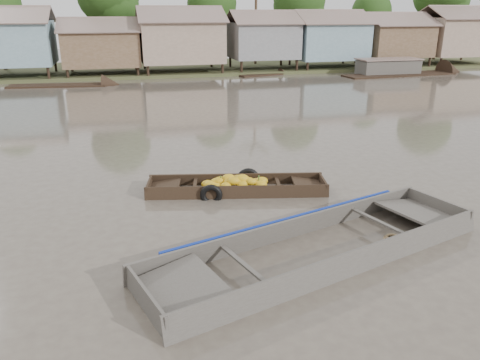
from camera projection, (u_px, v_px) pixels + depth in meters
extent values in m
plane|color=#51473E|center=(236.00, 224.00, 11.73)|extent=(120.00, 120.00, 0.00)
cube|color=#384723|center=(149.00, 70.00, 41.80)|extent=(120.00, 12.00, 0.50)
cube|color=gray|center=(9.00, 43.00, 35.29)|extent=(6.20, 5.20, 3.20)
cube|color=brown|center=(0.00, 14.00, 33.31)|extent=(6.60, 3.02, 1.28)
cube|color=brown|center=(8.00, 14.00, 35.87)|extent=(6.60, 3.02, 1.28)
cube|color=brown|center=(102.00, 48.00, 36.99)|extent=(5.80, 4.60, 2.70)
cube|color=brown|center=(99.00, 25.00, 35.24)|extent=(6.20, 2.67, 1.14)
cube|color=brown|center=(100.00, 24.00, 37.51)|extent=(6.20, 2.67, 1.14)
cube|color=gray|center=(181.00, 41.00, 38.28)|extent=(6.50, 5.30, 3.30)
cube|color=brown|center=(182.00, 14.00, 36.25)|extent=(6.90, 3.08, 1.31)
cube|color=brown|center=(178.00, 14.00, 38.86)|extent=(6.90, 3.08, 1.31)
cube|color=slate|center=(263.00, 40.00, 39.89)|extent=(5.40, 4.70, 2.90)
cube|color=brown|center=(268.00, 17.00, 38.08)|extent=(5.80, 2.73, 1.17)
cube|color=brown|center=(259.00, 17.00, 40.40)|extent=(5.80, 2.73, 1.17)
cube|color=gray|center=(328.00, 41.00, 41.30)|extent=(6.00, 5.00, 3.10)
cube|color=brown|center=(336.00, 17.00, 39.38)|extent=(6.40, 2.90, 1.24)
cube|color=brown|center=(323.00, 16.00, 41.84)|extent=(6.40, 2.90, 1.24)
cube|color=brown|center=(393.00, 40.00, 42.80)|extent=(5.70, 4.90, 2.80)
cube|color=brown|center=(404.00, 19.00, 40.96)|extent=(6.10, 2.85, 1.21)
cube|color=brown|center=(388.00, 19.00, 43.37)|extent=(6.10, 2.85, 1.21)
cube|color=gray|center=(455.00, 36.00, 44.20)|extent=(6.30, 5.10, 3.40)
cube|color=brown|center=(469.00, 12.00, 42.20)|extent=(6.70, 2.96, 1.26)
cube|color=brown|center=(449.00, 12.00, 44.71)|extent=(6.70, 2.96, 1.26)
cylinder|color=#473323|center=(1.00, 43.00, 39.13)|extent=(0.28, 0.28, 4.90)
cylinder|color=#473323|center=(111.00, 34.00, 40.04)|extent=(0.28, 0.28, 6.30)
cylinder|color=#473323|center=(213.00, 38.00, 43.18)|extent=(0.28, 0.28, 5.25)
sphere|color=#183711|center=(212.00, 3.00, 42.15)|extent=(4.50, 4.50, 4.50)
cylinder|color=#473323|center=(298.00, 35.00, 44.04)|extent=(0.28, 0.28, 5.60)
cylinder|color=#473323|center=(369.00, 39.00, 46.96)|extent=(0.28, 0.28, 4.55)
sphere|color=#183711|center=(371.00, 12.00, 46.07)|extent=(3.90, 3.90, 3.90)
cylinder|color=#473323|center=(438.00, 28.00, 47.28)|extent=(0.28, 0.28, 6.65)
cylinder|color=#473323|center=(256.00, 22.00, 43.17)|extent=(0.24, 0.24, 8.00)
cube|color=black|center=(237.00, 194.00, 13.92)|extent=(5.25, 2.00, 0.08)
cube|color=black|center=(236.00, 181.00, 14.37)|extent=(5.19, 1.20, 0.49)
cube|color=black|center=(237.00, 194.00, 13.32)|extent=(5.19, 1.20, 0.49)
cube|color=black|center=(323.00, 186.00, 13.95)|extent=(0.29, 1.13, 0.46)
cube|color=black|center=(308.00, 184.00, 13.91)|extent=(1.08, 1.15, 0.18)
cube|color=black|center=(149.00, 189.00, 13.74)|extent=(0.29, 1.13, 0.46)
cube|color=black|center=(164.00, 186.00, 13.74)|extent=(1.08, 1.15, 0.18)
cube|color=black|center=(195.00, 185.00, 13.77)|extent=(0.32, 1.10, 0.05)
cube|color=black|center=(278.00, 184.00, 13.86)|extent=(0.32, 1.10, 0.05)
ellipsoid|color=gold|center=(216.00, 187.00, 13.61)|extent=(0.42, 0.33, 0.23)
ellipsoid|color=gold|center=(261.00, 181.00, 14.03)|extent=(0.46, 0.36, 0.25)
ellipsoid|color=gold|center=(226.00, 186.00, 13.55)|extent=(0.36, 0.29, 0.20)
ellipsoid|color=gold|center=(217.00, 182.00, 13.82)|extent=(0.40, 0.32, 0.22)
ellipsoid|color=gold|center=(242.00, 179.00, 13.73)|extent=(0.48, 0.38, 0.26)
ellipsoid|color=gold|center=(209.00, 192.00, 13.53)|extent=(0.38, 0.29, 0.21)
ellipsoid|color=gold|center=(230.00, 182.00, 13.71)|extent=(0.44, 0.35, 0.24)
ellipsoid|color=gold|center=(213.00, 187.00, 13.62)|extent=(0.47, 0.37, 0.26)
ellipsoid|color=gold|center=(252.00, 182.00, 13.65)|extent=(0.37, 0.29, 0.20)
ellipsoid|color=gold|center=(208.00, 188.00, 13.76)|extent=(0.37, 0.29, 0.20)
ellipsoid|color=gold|center=(228.00, 179.00, 14.04)|extent=(0.37, 0.29, 0.21)
ellipsoid|color=gold|center=(208.00, 184.00, 13.90)|extent=(0.43, 0.34, 0.24)
ellipsoid|color=gold|center=(244.00, 180.00, 14.12)|extent=(0.41, 0.32, 0.22)
ellipsoid|color=gold|center=(229.00, 180.00, 13.89)|extent=(0.42, 0.33, 0.23)
ellipsoid|color=gold|center=(239.00, 182.00, 13.69)|extent=(0.42, 0.33, 0.23)
ellipsoid|color=gold|center=(228.00, 178.00, 13.79)|extent=(0.45, 0.35, 0.25)
ellipsoid|color=gold|center=(234.00, 181.00, 13.63)|extent=(0.45, 0.35, 0.25)
ellipsoid|color=gold|center=(243.00, 184.00, 13.64)|extent=(0.41, 0.32, 0.23)
ellipsoid|color=gold|center=(240.00, 189.00, 13.54)|extent=(0.38, 0.30, 0.21)
ellipsoid|color=gold|center=(235.00, 180.00, 13.89)|extent=(0.45, 0.35, 0.25)
ellipsoid|color=gold|center=(268.00, 190.00, 13.57)|extent=(0.39, 0.31, 0.22)
ellipsoid|color=gold|center=(261.00, 184.00, 13.71)|extent=(0.43, 0.34, 0.24)
ellipsoid|color=gold|center=(248.00, 181.00, 13.74)|extent=(0.43, 0.34, 0.24)
ellipsoid|color=gold|center=(231.00, 180.00, 13.96)|extent=(0.42, 0.33, 0.23)
ellipsoid|color=gold|center=(216.00, 190.00, 13.56)|extent=(0.46, 0.36, 0.25)
ellipsoid|color=gold|center=(232.00, 181.00, 14.02)|extent=(0.38, 0.30, 0.21)
ellipsoid|color=gold|center=(238.00, 178.00, 13.84)|extent=(0.36, 0.28, 0.20)
ellipsoid|color=gold|center=(210.00, 185.00, 13.75)|extent=(0.47, 0.37, 0.26)
ellipsoid|color=gold|center=(256.00, 182.00, 14.09)|extent=(0.41, 0.32, 0.23)
ellipsoid|color=gold|center=(221.00, 181.00, 13.81)|extent=(0.47, 0.37, 0.26)
ellipsoid|color=gold|center=(245.00, 180.00, 14.16)|extent=(0.39, 0.31, 0.22)
ellipsoid|color=gold|center=(214.00, 189.00, 13.55)|extent=(0.46, 0.36, 0.26)
cylinder|color=#3F6626|center=(221.00, 179.00, 13.74)|extent=(0.04, 0.04, 0.17)
cylinder|color=#3F6626|center=(243.00, 179.00, 13.76)|extent=(0.04, 0.04, 0.17)
cylinder|color=#3F6626|center=(259.00, 178.00, 13.78)|extent=(0.04, 0.04, 0.17)
torus|color=black|center=(248.00, 179.00, 14.45)|extent=(0.74, 0.31, 0.72)
torus|color=black|center=(211.00, 195.00, 13.22)|extent=(0.66, 0.29, 0.64)
cube|color=#443F3A|center=(318.00, 259.00, 10.28)|extent=(8.07, 3.98, 0.08)
cube|color=#443F3A|center=(292.00, 230.00, 10.96)|extent=(7.78, 2.56, 0.65)
cube|color=#443F3A|center=(350.00, 267.00, 9.41)|extent=(7.78, 2.56, 0.65)
cube|color=#443F3A|center=(436.00, 209.00, 12.12)|extent=(0.64, 1.90, 0.61)
cube|color=#443F3A|center=(419.00, 212.00, 11.76)|extent=(1.82, 2.03, 0.25)
cube|color=#443F3A|center=(146.00, 303.00, 8.25)|extent=(0.64, 1.90, 0.61)
cube|color=#443F3A|center=(181.00, 288.00, 8.56)|extent=(1.82, 2.03, 0.25)
cube|color=#443F3A|center=(245.00, 265.00, 9.22)|extent=(0.66, 1.84, 0.05)
cube|color=#443F3A|center=(380.00, 222.00, 11.07)|extent=(0.66, 1.84, 0.05)
cube|color=#665E54|center=(318.00, 256.00, 10.27)|extent=(6.21, 3.27, 0.02)
cube|color=navy|center=(290.00, 220.00, 10.93)|extent=(6.28, 2.03, 0.16)
torus|color=olive|center=(393.00, 239.00, 10.98)|extent=(0.45, 0.45, 0.06)
torus|color=olive|center=(393.00, 238.00, 10.96)|extent=(0.37, 0.37, 0.06)
cube|color=black|center=(58.00, 87.00, 32.86)|extent=(6.78, 2.20, 0.35)
cube|color=black|center=(399.00, 76.00, 38.40)|extent=(9.83, 2.94, 0.35)
cube|color=black|center=(262.00, 76.00, 38.23)|extent=(4.01, 1.99, 0.35)
cube|color=black|center=(388.00, 68.00, 38.66)|extent=(5.00, 2.00, 1.20)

